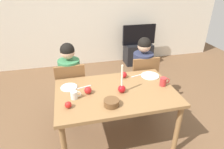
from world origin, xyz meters
name	(u,v)px	position (x,y,z in m)	size (l,w,h in m)	color
ground_plane	(115,138)	(0.00, 0.00, 0.00)	(7.68, 7.68, 0.00)	brown
back_wall	(87,8)	(0.00, 2.60, 1.30)	(6.40, 0.10, 2.60)	beige
dining_table	(116,97)	(0.00, 0.00, 0.67)	(1.40, 0.90, 0.75)	olive
chair_left	(71,87)	(-0.51, 0.61, 0.51)	(0.40, 0.40, 0.90)	brown
chair_right	(142,79)	(0.59, 0.61, 0.51)	(0.40, 0.40, 0.90)	brown
person_left_child	(71,83)	(-0.51, 0.64, 0.57)	(0.30, 0.30, 1.17)	#33384C
person_right_child	(142,75)	(0.59, 0.64, 0.57)	(0.30, 0.30, 1.17)	#33384C
tv_stand	(138,54)	(1.15, 2.30, 0.24)	(0.64, 0.40, 0.48)	black
tv	(139,35)	(1.15, 2.30, 0.71)	(0.79, 0.05, 0.46)	black
candle_centerpiece	(122,87)	(0.06, -0.04, 0.82)	(0.09, 0.09, 0.35)	red
plate_left	(69,87)	(-0.53, 0.21, 0.76)	(0.20, 0.20, 0.01)	silver
plate_right	(150,76)	(0.54, 0.26, 0.76)	(0.24, 0.24, 0.01)	white
mug_left	(74,95)	(-0.48, -0.04, 0.80)	(0.12, 0.08, 0.09)	silver
mug_right	(163,82)	(0.60, -0.01, 0.80)	(0.13, 0.08, 0.10)	#B72D2D
fork_left	(84,87)	(-0.36, 0.17, 0.75)	(0.18, 0.01, 0.01)	silver
fork_right	(137,76)	(0.37, 0.31, 0.75)	(0.18, 0.01, 0.01)	silver
bowl_walnuts	(111,103)	(-0.11, -0.26, 0.78)	(0.16, 0.16, 0.07)	brown
apple_near_candle	(68,105)	(-0.56, -0.19, 0.79)	(0.07, 0.07, 0.07)	red
apple_by_left_plate	(88,90)	(-0.32, 0.03, 0.79)	(0.09, 0.09, 0.09)	#AB1D1D
apple_by_right_mug	(124,75)	(0.18, 0.30, 0.79)	(0.08, 0.08, 0.08)	#AB1619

